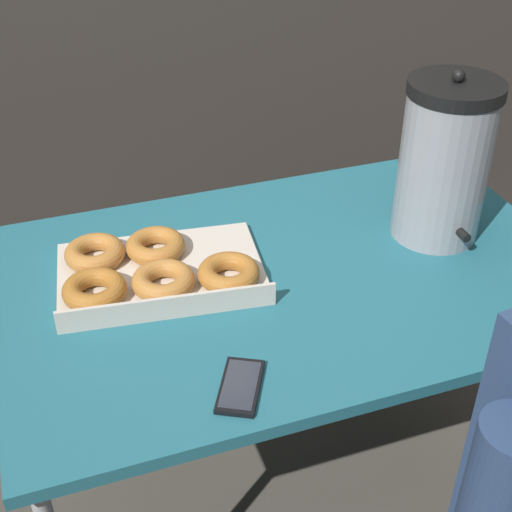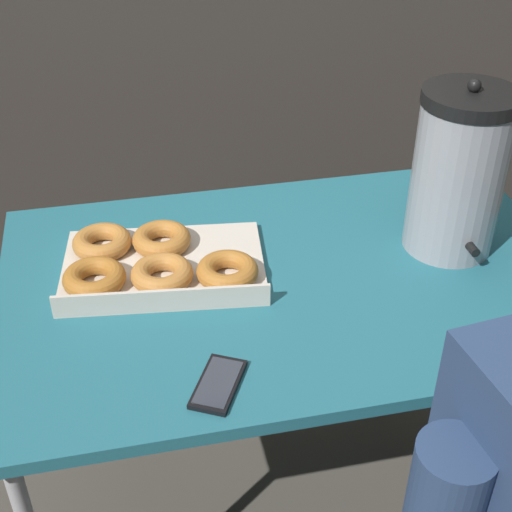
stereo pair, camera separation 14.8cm
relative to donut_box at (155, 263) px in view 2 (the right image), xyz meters
The scene contains 5 objects.
ground_plane 0.80m from the donut_box, 13.15° to the right, with size 12.00×12.00×0.00m, color #4C473F.
folding_table 0.30m from the donut_box, 13.15° to the right, with size 1.24×0.79×0.72m.
donut_box is the anchor object (origin of this frame).
coffee_urn 0.68m from the donut_box, ahead, with size 0.20×0.23×0.39m.
cell_phone 0.37m from the donut_box, 78.32° to the right, with size 0.12×0.15×0.01m.
Camera 2 is at (-0.34, -1.19, 1.63)m, focal length 50.00 mm.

